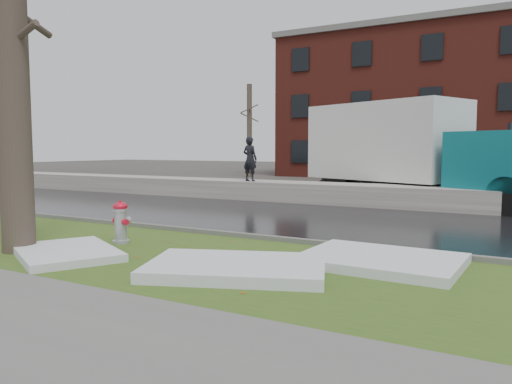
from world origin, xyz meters
The scene contains 16 objects.
ground centered at (0.00, 0.00, 0.00)m, with size 120.00×120.00×0.00m, color #47423D.
verge centered at (0.00, -1.25, 0.02)m, with size 60.00×4.50×0.04m, color #334F1A.
road centered at (0.00, 4.50, 0.01)m, with size 60.00×7.00×0.03m, color black.
parking_lot centered at (0.00, 13.00, 0.01)m, with size 60.00×9.00×0.03m, color slate.
curb centered at (0.00, 1.00, 0.07)m, with size 60.00×0.15×0.14m, color slate.
snowbank centered at (0.00, 8.70, 0.38)m, with size 60.00×1.60×0.75m, color beige.
brick_building centered at (2.00, 30.00, 5.00)m, with size 26.00×12.00×10.00m, color maroon.
bg_tree_left centered at (-12.00, 22.00, 3.33)m, with size 1.40×1.62×6.50m.
bg_tree_center centered at (-6.00, 26.00, 3.33)m, with size 1.40×1.62×6.50m.
fire_hydrant centered at (-1.90, -0.83, 0.52)m, with size 0.45×0.41×0.91m.
tree centered at (-3.02, -2.41, 3.90)m, with size 1.59×1.90×7.67m.
box_truck centered at (1.56, 10.69, 2.00)m, with size 11.13×6.15×3.78m.
worker centered at (-4.11, 8.41, 1.62)m, with size 0.63×0.41×1.73m, color black.
snow_patch_near centered at (3.39, -0.10, 0.12)m, with size 2.60×2.00×0.16m, color silver.
snow_patch_far centered at (-1.86, -2.27, 0.11)m, with size 2.20×1.60×0.14m, color silver.
snow_patch_side centered at (1.54, -1.80, 0.13)m, with size 2.80×1.80×0.18m, color silver.
Camera 1 is at (5.64, -8.46, 2.03)m, focal length 35.00 mm.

